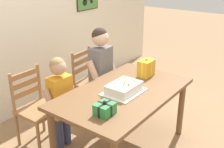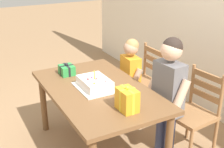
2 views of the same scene
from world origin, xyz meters
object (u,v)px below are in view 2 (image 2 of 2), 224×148
Objects in this scene: child_older at (169,87)px; child_younger at (130,74)px; birthday_cake at (95,84)px; gift_box_beside_cake at (67,70)px; gift_box_red_large at (127,100)px; chair_right at (194,113)px; chair_left at (143,81)px; dining_table at (98,97)px.

child_older is 0.73m from child_younger.
child_older is at bearing 58.09° from birthday_cake.
birthday_cake is at bearing 13.91° from gift_box_beside_cake.
gift_box_red_large is 0.25× the size of chair_right.
chair_right is at bearing -0.01° from chair_left.
gift_box_red_large is (0.55, 0.05, 0.05)m from birthday_cake.
dining_table is at bearing -118.08° from chair_right.
chair_left is (-0.48, 0.89, -0.19)m from dining_table.
birthday_cake is 0.34× the size of child_older.
child_younger is at bearing 146.59° from gift_box_red_large.
child_older reaches higher than gift_box_beside_cake.
dining_table is 1.69× the size of chair_left.
dining_table is 1.41× the size of child_younger.
birthday_cake reaches higher than chair_left.
chair_right is (0.48, 0.89, -0.19)m from dining_table.
chair_left reaches higher than gift_box_beside_cake.
child_older reaches higher than dining_table.
chair_right is at bearing 69.13° from child_older.
birthday_cake is 1.89× the size of gift_box_red_large.
chair_left is at bearing 116.62° from birthday_cake.
child_younger reaches higher than gift_box_red_large.
chair_left is at bearing 161.57° from child_older.
birthday_cake is 0.74m from child_older.
gift_box_red_large is 1.06m from child_younger.
gift_box_red_large is at bearing -33.41° from child_younger.
chair_right is (0.95, -0.00, 0.00)m from chair_left.
child_younger is at bearing 117.65° from birthday_cake.
chair_right is at bearing 61.92° from dining_table.
birthday_cake reaches higher than chair_right.
child_younger is at bearing -161.21° from chair_right.
child_older is at bearing -18.43° from chair_left.
gift_box_beside_cake is at bearing -166.09° from birthday_cake.
birthday_cake is 0.72m from child_younger.
chair_left is at bearing 118.29° from dining_table.
gift_box_red_large reaches higher than gift_box_beside_cake.
chair_right is at bearing 18.79° from child_younger.
dining_table is 0.70m from child_younger.
gift_box_red_large is 0.94m from chair_right.
child_younger is at bearing 78.76° from gift_box_beside_cake.
dining_table is 3.54× the size of birthday_cake.
birthday_cake is 0.48× the size of chair_left.
dining_table is 0.14m from birthday_cake.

